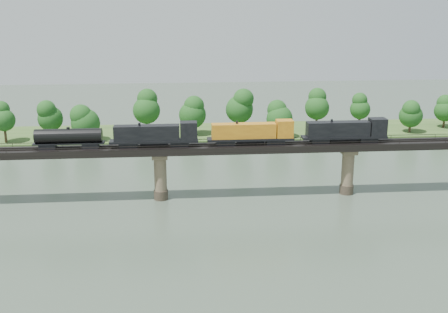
{
  "coord_description": "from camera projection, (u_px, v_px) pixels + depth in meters",
  "views": [
    {
      "loc": [
        3.32,
        -82.24,
        40.76
      ],
      "look_at": [
        13.33,
        30.0,
        9.0
      ],
      "focal_mm": 45.0,
      "sensor_mm": 36.0,
      "label": 1
    }
  ],
  "objects": [
    {
      "name": "ground",
      "position": [
        158.0,
        263.0,
        89.62
      ],
      "size": [
        400.0,
        400.0,
        0.0
      ],
      "primitive_type": "plane",
      "color": "#374638",
      "rests_on": "ground"
    },
    {
      "name": "far_bank",
      "position": [
        164.0,
        135.0,
        170.89
      ],
      "size": [
        300.0,
        24.0,
        1.6
      ],
      "primitive_type": "cube",
      "color": "#345220",
      "rests_on": "ground"
    },
    {
      "name": "bridge",
      "position": [
        160.0,
        174.0,
        116.9
      ],
      "size": [
        236.0,
        30.0,
        11.5
      ],
      "color": "#473A2D",
      "rests_on": "ground"
    },
    {
      "name": "bridge_superstructure",
      "position": [
        159.0,
        145.0,
        115.18
      ],
      "size": [
        220.0,
        4.9,
        0.75
      ],
      "color": "black",
      "rests_on": "bridge"
    },
    {
      "name": "far_treeline",
      "position": [
        135.0,
        112.0,
        163.72
      ],
      "size": [
        289.06,
        17.54,
        13.6
      ],
      "color": "#382619",
      "rests_on": "far_bank"
    },
    {
      "name": "freight_train",
      "position": [
        219.0,
        134.0,
        115.66
      ],
      "size": [
        73.05,
        2.85,
        5.03
      ],
      "color": "black",
      "rests_on": "bridge"
    }
  ]
}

